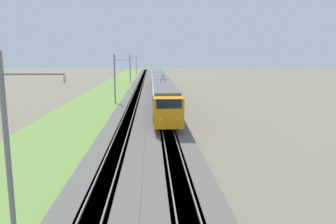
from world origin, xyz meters
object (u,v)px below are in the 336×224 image
object	(u,v)px
catenary_mast_far	(130,68)
catenary_mast_mid	(115,78)
catenary_mast_near	(9,147)
catenary_mast_distant	(136,65)
passenger_train	(160,84)

from	to	relation	value
catenary_mast_far	catenary_mast_mid	bearing A→B (deg)	-180.00
catenary_mast_near	catenary_mast_distant	distance (m)	118.37
catenary_mast_near	catenary_mast_mid	world-z (taller)	catenary_mast_mid
catenary_mast_mid	catenary_mast_distant	size ratio (longest dim) A/B	0.99
catenary_mast_near	catenary_mast_far	bearing A→B (deg)	0.00
catenary_mast_near	catenary_mast_mid	xyz separation A→B (m)	(39.46, 0.00, 0.02)
catenary_mast_far	passenger_train	bearing A→B (deg)	-166.37
catenary_mast_distant	passenger_train	bearing A→B (deg)	-174.01
catenary_mast_mid	catenary_mast_distant	xyz separation A→B (m)	(78.92, 0.00, 0.05)
catenary_mast_near	catenary_mast_mid	distance (m)	39.46
passenger_train	catenary_mast_distant	world-z (taller)	catenary_mast_distant
catenary_mast_near	catenary_mast_distant	bearing A→B (deg)	0.00
catenary_mast_mid	catenary_mast_distant	world-z (taller)	catenary_mast_distant
passenger_train	catenary_mast_far	distance (m)	31.03
catenary_mast_near	catenary_mast_mid	size ratio (longest dim) A/B	1.00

